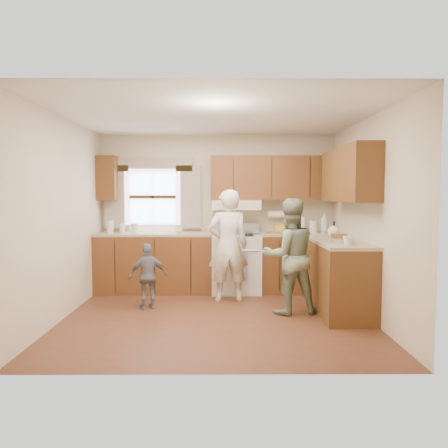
{
  "coord_description": "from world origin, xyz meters",
  "views": [
    {
      "loc": [
        0.07,
        -5.4,
        1.56
      ],
      "look_at": [
        0.1,
        0.4,
        1.15
      ],
      "focal_mm": 35.0,
      "sensor_mm": 36.0,
      "label": 1
    }
  ],
  "objects_px": {
    "woman_right": "(289,256)",
    "child": "(148,276)",
    "woman_left": "(228,246)",
    "stove": "(236,263)"
  },
  "relations": [
    {
      "from": "woman_right",
      "to": "child",
      "type": "bearing_deg",
      "value": -18.15
    },
    {
      "from": "stove",
      "to": "child",
      "type": "height_order",
      "value": "stove"
    },
    {
      "from": "stove",
      "to": "woman_right",
      "type": "bearing_deg",
      "value": -62.61
    },
    {
      "from": "stove",
      "to": "woman_left",
      "type": "distance_m",
      "value": 0.69
    },
    {
      "from": "stove",
      "to": "child",
      "type": "relative_size",
      "value": 1.21
    },
    {
      "from": "woman_right",
      "to": "stove",
      "type": "bearing_deg",
      "value": -73.39
    },
    {
      "from": "woman_left",
      "to": "child",
      "type": "height_order",
      "value": "woman_left"
    },
    {
      "from": "child",
      "to": "stove",
      "type": "bearing_deg",
      "value": -161.31
    },
    {
      "from": "woman_right",
      "to": "child",
      "type": "xyz_separation_m",
      "value": [
        -1.87,
        0.24,
        -0.3
      ]
    },
    {
      "from": "woman_right",
      "to": "child",
      "type": "height_order",
      "value": "woman_right"
    }
  ]
}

